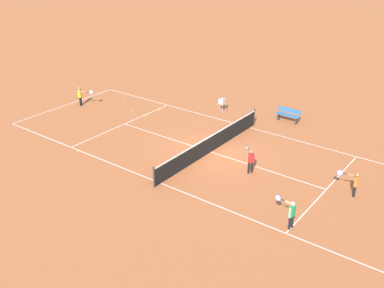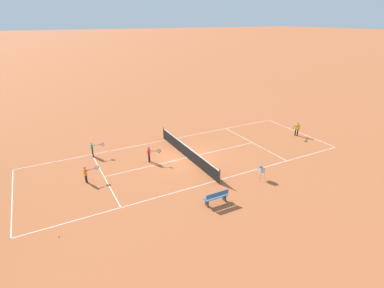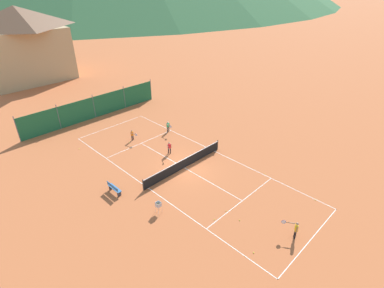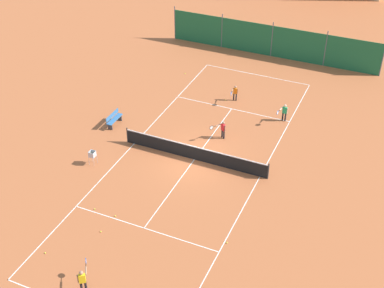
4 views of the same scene
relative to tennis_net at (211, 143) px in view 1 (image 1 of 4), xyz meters
name	(u,v)px [view 1 (image 1 of 4)]	position (x,y,z in m)	size (l,w,h in m)	color
ground_plane	(211,152)	(0.00, 0.00, -0.50)	(600.00, 600.00, 0.00)	#B25B33
court_line_markings	(211,152)	(0.00, 0.00, -0.50)	(8.25, 23.85, 0.01)	white
tennis_net	(211,143)	(0.00, 0.00, 0.00)	(9.18, 0.08, 1.06)	#2D2D2D
player_far_baseline	(251,159)	(0.70, 2.80, 0.22)	(0.83, 0.85, 1.23)	black
player_near_baseline	(291,212)	(3.67, 6.34, 0.22)	(0.51, 1.00, 1.23)	black
player_near_service	(81,95)	(-0.57, -10.99, 0.25)	(0.57, 1.06, 1.29)	black
player_far_service	(355,182)	(-0.20, 7.53, 0.17)	(0.39, 1.00, 1.15)	black
tennis_ball_near_corner	(78,151)	(4.23, -5.69, -0.47)	(0.07, 0.07, 0.07)	#CCE033
tennis_ball_mid_court	(146,115)	(-1.78, -6.24, -0.47)	(0.07, 0.07, 0.07)	#CCE033
tennis_ball_by_net_right	(132,111)	(-1.86, -7.54, -0.47)	(0.07, 0.07, 0.07)	#CCE033
tennis_ball_alley_left	(125,97)	(-3.54, -9.87, -0.47)	(0.07, 0.07, 0.07)	#CCE033
tennis_ball_far_corner	(29,129)	(3.99, -10.35, -0.47)	(0.07, 0.07, 0.07)	#CCE033
tennis_ball_by_net_left	(352,188)	(-0.80, 7.30, -0.47)	(0.07, 0.07, 0.07)	#CCE033
tennis_ball_service_box	(159,110)	(-3.05, -6.21, -0.47)	(0.07, 0.07, 0.07)	#CCE033
ball_hopper	(222,102)	(-5.30, -2.81, 0.15)	(0.36, 0.36, 0.89)	#B7B7BC
courtside_bench	(288,115)	(-6.34, 1.39, -0.05)	(0.36, 1.50, 0.84)	#336699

